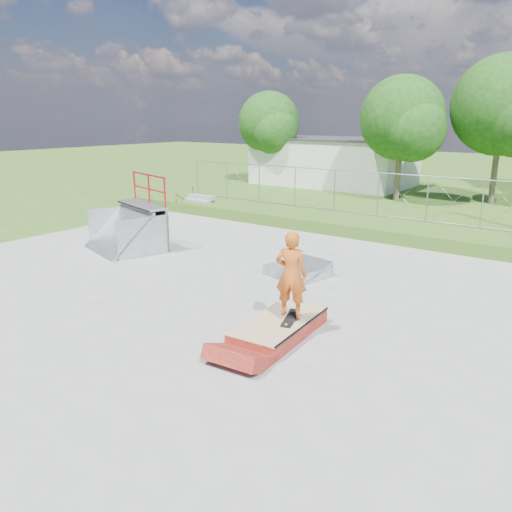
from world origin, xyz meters
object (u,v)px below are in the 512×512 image
at_px(grind_box, 279,328).
at_px(quarter_pipe, 123,214).
at_px(flat_bank_ramp, 298,270).
at_px(skater, 291,278).

bearing_deg(grind_box, quarter_pipe, 157.60).
relative_size(grind_box, quarter_pipe, 0.96).
xyz_separation_m(quarter_pipe, flat_bank_ramp, (6.44, 0.93, -1.06)).
distance_m(grind_box, quarter_pipe, 8.75).
bearing_deg(skater, flat_bank_ramp, -78.93).
height_order(grind_box, skater, skater).
distance_m(flat_bank_ramp, skater, 4.22).
bearing_deg(flat_bank_ramp, skater, -47.93).
height_order(grind_box, quarter_pipe, quarter_pipe).
height_order(flat_bank_ramp, skater, skater).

